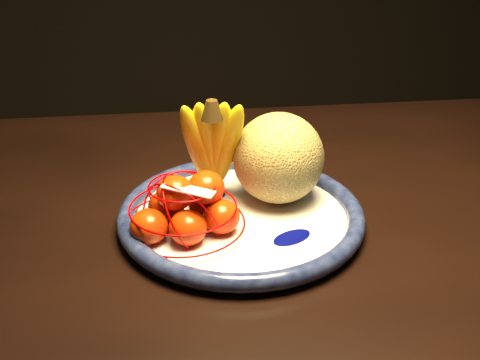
{
  "coord_description": "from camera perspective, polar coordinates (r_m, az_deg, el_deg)",
  "views": [
    {
      "loc": [
        -0.09,
        -0.82,
        1.25
      ],
      "look_at": [
        0.03,
        -0.04,
        0.84
      ],
      "focal_mm": 45.0,
      "sensor_mm": 36.0,
      "label": 1
    }
  ],
  "objects": [
    {
      "name": "mandarin_bag",
      "position": [
        0.86,
        -5.08,
        -2.79
      ],
      "size": [
        0.18,
        0.18,
        0.11
      ],
      "rotation": [
        0.0,
        0.0,
        -0.04
      ],
      "color": "#FF3600",
      "rests_on": "fruit_bowl"
    },
    {
      "name": "cantaloupe",
      "position": [
        0.92,
        3.66,
        2.1
      ],
      "size": [
        0.14,
        0.14,
        0.14
      ],
      "primitive_type": "sphere",
      "color": "olive",
      "rests_on": "fruit_bowl"
    },
    {
      "name": "fruit_bowl",
      "position": [
        0.9,
        0.1,
        -3.42
      ],
      "size": [
        0.37,
        0.37,
        0.03
      ],
      "rotation": [
        0.0,
        0.0,
        -0.16
      ],
      "color": "white",
      "rests_on": "dining_table"
    },
    {
      "name": "price_tag",
      "position": [
        0.82,
        -4.92,
        -0.9
      ],
      "size": [
        0.08,
        0.05,
        0.01
      ],
      "primitive_type": "cube",
      "rotation": [
        -0.14,
        0.1,
        -0.42
      ],
      "color": "white",
      "rests_on": "mandarin_bag"
    },
    {
      "name": "dining_table",
      "position": [
        0.98,
        -6.22,
        -7.71
      ],
      "size": [
        1.58,
        0.98,
        0.77
      ],
      "rotation": [
        0.0,
        0.0,
        -0.04
      ],
      "color": "black",
      "rests_on": "ground"
    },
    {
      "name": "banana_bunch",
      "position": [
        0.91,
        -2.62,
        3.53
      ],
      "size": [
        0.13,
        0.12,
        0.19
      ],
      "rotation": [
        0.0,
        0.0,
        -0.11
      ],
      "color": "yellow",
      "rests_on": "fruit_bowl"
    }
  ]
}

